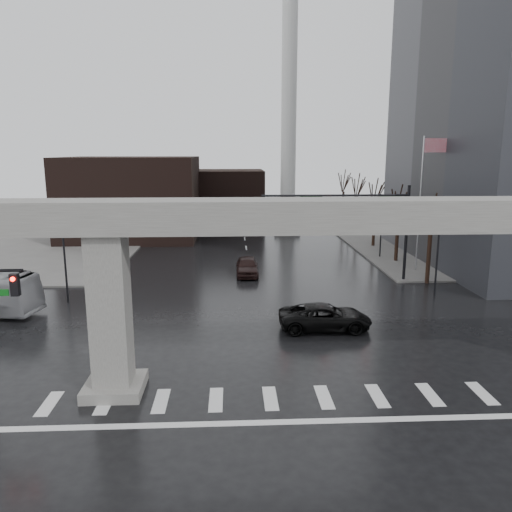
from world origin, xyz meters
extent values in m
plane|color=black|center=(0.00, 0.00, 0.00)|extent=(160.00, 160.00, 0.00)
cube|color=#63615E|center=(26.00, 36.00, 0.07)|extent=(28.00, 36.00, 0.15)
cube|color=#63615E|center=(-26.00, 36.00, 0.07)|extent=(28.00, 36.00, 0.15)
cube|color=gray|center=(0.00, 0.00, 8.00)|extent=(48.00, 2.20, 1.40)
cube|color=gray|center=(-7.00, 0.00, 3.65)|extent=(1.60, 1.60, 7.30)
cube|color=gray|center=(-7.00, 0.00, 0.25)|extent=(2.60, 2.60, 0.50)
cube|color=black|center=(-14.00, 42.00, 5.00)|extent=(16.00, 14.00, 10.00)
cube|color=black|center=(-2.00, 52.00, 4.00)|extent=(10.00, 10.00, 8.00)
cylinder|color=white|center=(6.00, 46.00, 15.00)|extent=(2.00, 2.00, 30.00)
cylinder|color=gray|center=(6.00, 46.00, 0.60)|extent=(3.60, 3.60, 1.20)
cylinder|color=black|center=(12.80, 18.80, 4.00)|extent=(0.24, 0.24, 8.00)
cylinder|color=black|center=(6.80, 18.80, 7.20)|extent=(12.00, 0.18, 0.18)
cube|color=black|center=(9.80, 18.80, 6.55)|extent=(0.35, 0.30, 1.00)
cube|color=black|center=(6.30, 18.80, 6.55)|extent=(0.35, 0.30, 1.00)
cube|color=black|center=(2.80, 18.80, 6.55)|extent=(0.35, 0.30, 1.00)
sphere|color=#FF0C05|center=(9.80, 18.62, 6.85)|extent=(0.20, 0.20, 0.20)
cube|color=#0D6117|center=(11.30, 18.80, 7.00)|extent=(1.80, 0.05, 0.35)
cube|color=#0D6117|center=(4.80, 18.80, 7.00)|extent=(1.80, 0.05, 0.35)
cube|color=black|center=(-11.20, 0.50, 4.95)|extent=(0.35, 0.30, 1.00)
cylinder|color=silver|center=(15.00, 22.00, 6.00)|extent=(0.12, 0.12, 12.00)
cube|color=red|center=(16.00, 22.00, 11.20)|extent=(2.00, 0.03, 1.20)
cylinder|color=black|center=(13.50, 14.00, 2.40)|extent=(0.14, 0.14, 4.80)
cube|color=black|center=(13.50, 14.00, 4.75)|extent=(0.90, 0.06, 0.06)
sphere|color=silver|center=(13.05, 14.00, 4.95)|extent=(0.32, 0.32, 0.32)
sphere|color=silver|center=(13.95, 14.00, 4.95)|extent=(0.32, 0.32, 0.32)
cylinder|color=black|center=(13.50, 28.00, 2.40)|extent=(0.14, 0.14, 4.80)
cube|color=black|center=(13.50, 28.00, 4.75)|extent=(0.90, 0.06, 0.06)
sphere|color=silver|center=(13.05, 28.00, 4.95)|extent=(0.32, 0.32, 0.32)
sphere|color=silver|center=(13.95, 28.00, 4.95)|extent=(0.32, 0.32, 0.32)
cylinder|color=black|center=(13.50, 42.00, 2.40)|extent=(0.14, 0.14, 4.80)
cube|color=black|center=(13.50, 42.00, 4.75)|extent=(0.90, 0.06, 0.06)
sphere|color=silver|center=(13.05, 42.00, 4.95)|extent=(0.32, 0.32, 0.32)
sphere|color=silver|center=(13.95, 42.00, 4.95)|extent=(0.32, 0.32, 0.32)
cylinder|color=black|center=(-13.50, 14.00, 2.40)|extent=(0.14, 0.14, 4.80)
cube|color=black|center=(-13.50, 14.00, 4.75)|extent=(0.90, 0.06, 0.06)
sphere|color=silver|center=(-13.95, 14.00, 4.95)|extent=(0.32, 0.32, 0.32)
sphere|color=silver|center=(-13.05, 14.00, 4.95)|extent=(0.32, 0.32, 0.32)
cylinder|color=black|center=(-13.50, 28.00, 2.40)|extent=(0.14, 0.14, 4.80)
cube|color=black|center=(-13.50, 28.00, 4.75)|extent=(0.90, 0.06, 0.06)
sphere|color=silver|center=(-13.95, 28.00, 4.95)|extent=(0.32, 0.32, 0.32)
sphere|color=silver|center=(-13.05, 28.00, 4.95)|extent=(0.32, 0.32, 0.32)
cylinder|color=black|center=(-13.50, 42.00, 2.40)|extent=(0.14, 0.14, 4.80)
cube|color=black|center=(-13.50, 42.00, 4.75)|extent=(0.90, 0.06, 0.06)
sphere|color=silver|center=(-13.95, 42.00, 4.95)|extent=(0.32, 0.32, 0.32)
sphere|color=silver|center=(-13.05, 42.00, 4.95)|extent=(0.32, 0.32, 0.32)
cylinder|color=black|center=(14.50, 18.00, 2.27)|extent=(0.34, 0.34, 4.55)
cylinder|color=black|center=(14.50, 18.00, 6.01)|extent=(0.12, 1.52, 2.98)
cylinder|color=black|center=(15.00, 18.25, 5.78)|extent=(0.83, 1.14, 2.51)
cylinder|color=black|center=(14.50, 26.00, 2.33)|extent=(0.34, 0.34, 4.66)
cylinder|color=black|center=(14.50, 26.00, 6.15)|extent=(0.12, 1.55, 3.05)
cylinder|color=black|center=(15.00, 26.25, 5.91)|extent=(0.85, 1.16, 2.57)
cylinder|color=black|center=(14.50, 34.00, 2.38)|extent=(0.34, 0.34, 4.76)
cylinder|color=black|center=(14.50, 34.00, 6.29)|extent=(0.12, 1.59, 3.11)
cylinder|color=black|center=(15.00, 34.25, 6.05)|extent=(0.86, 1.18, 2.62)
cylinder|color=black|center=(14.50, 42.00, 2.43)|extent=(0.34, 0.34, 4.87)
cylinder|color=black|center=(14.50, 42.00, 6.43)|extent=(0.12, 1.62, 3.18)
cylinder|color=black|center=(15.00, 42.25, 6.18)|extent=(0.88, 1.20, 2.68)
cylinder|color=black|center=(14.50, 50.00, 2.48)|extent=(0.34, 0.34, 4.97)
cylinder|color=black|center=(14.50, 50.00, 6.57)|extent=(0.12, 1.65, 3.25)
cylinder|color=black|center=(15.00, 50.25, 6.31)|extent=(0.89, 1.23, 2.74)
imported|color=black|center=(4.02, 7.56, 0.78)|extent=(5.65, 2.64, 1.57)
imported|color=black|center=(-0.31, 21.40, 0.81)|extent=(1.94, 4.75, 1.61)
camera|label=1|loc=(-1.64, -21.21, 10.72)|focal=35.00mm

